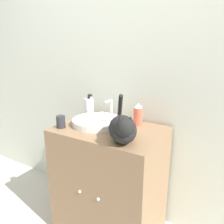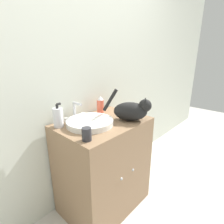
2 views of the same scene
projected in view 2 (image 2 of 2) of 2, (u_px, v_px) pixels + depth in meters
The scene contains 9 objects.
ground_plane at pixel (126, 218), 1.54m from camera, with size 8.00×8.00×0.00m, color beige.
wall_back at pixel (77, 70), 1.52m from camera, with size 6.00×0.05×2.50m.
vanity_cabinet at pixel (104, 165), 1.58m from camera, with size 0.75×0.55×0.85m.
sink_basin at pixel (90, 122), 1.37m from camera, with size 0.37×0.37×0.04m.
faucet at pixel (75, 112), 1.48m from camera, with size 0.21×0.12×0.16m.
cat at pixel (132, 110), 1.45m from camera, with size 0.30×0.37×0.26m.
soap_bottle at pixel (58, 117), 1.32m from camera, with size 0.08×0.08×0.19m.
spray_bottle at pixel (100, 105), 1.63m from camera, with size 0.07×0.07×0.17m.
cup at pixel (87, 134), 1.12m from camera, with size 0.06×0.06×0.09m.
Camera 2 is at (-0.95, -0.70, 1.37)m, focal length 28.00 mm.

